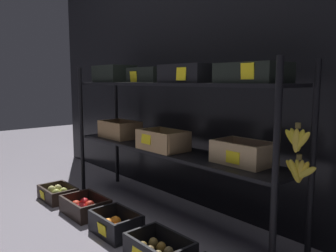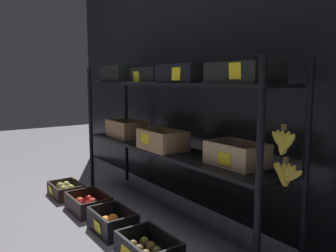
{
  "view_description": "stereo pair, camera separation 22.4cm",
  "coord_description": "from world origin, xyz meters",
  "px_view_note": "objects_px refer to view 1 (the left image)",
  "views": [
    {
      "loc": [
        1.68,
        -1.46,
        0.93
      ],
      "look_at": [
        0.0,
        0.0,
        0.63
      ],
      "focal_mm": 36.0,
      "sensor_mm": 36.0,
      "label": 1
    },
    {
      "loc": [
        1.81,
        -1.28,
        0.93
      ],
      "look_at": [
        0.0,
        0.0,
        0.63
      ],
      "focal_mm": 36.0,
      "sensor_mm": 36.0,
      "label": 2
    }
  ],
  "objects_px": {
    "crate_ground_orange": "(116,225)",
    "display_rack": "(169,112)",
    "crate_ground_kiwi": "(159,252)",
    "crate_ground_apple_red": "(85,207)",
    "crate_ground_pear": "(58,194)"
  },
  "relations": [
    {
      "from": "crate_ground_apple_red",
      "to": "crate_ground_kiwi",
      "type": "bearing_deg",
      "value": -0.31
    },
    {
      "from": "crate_ground_apple_red",
      "to": "crate_ground_orange",
      "type": "relative_size",
      "value": 1.09
    },
    {
      "from": "crate_ground_orange",
      "to": "crate_ground_kiwi",
      "type": "height_order",
      "value": "crate_ground_orange"
    },
    {
      "from": "display_rack",
      "to": "crate_ground_apple_red",
      "type": "height_order",
      "value": "display_rack"
    },
    {
      "from": "crate_ground_apple_red",
      "to": "crate_ground_kiwi",
      "type": "distance_m",
      "value": 0.82
    },
    {
      "from": "crate_ground_pear",
      "to": "crate_ground_kiwi",
      "type": "distance_m",
      "value": 1.22
    },
    {
      "from": "display_rack",
      "to": "crate_ground_orange",
      "type": "bearing_deg",
      "value": -91.36
    },
    {
      "from": "crate_ground_pear",
      "to": "crate_ground_apple_red",
      "type": "bearing_deg",
      "value": 4.22
    },
    {
      "from": "display_rack",
      "to": "crate_ground_kiwi",
      "type": "relative_size",
      "value": 5.72
    },
    {
      "from": "crate_ground_orange",
      "to": "display_rack",
      "type": "bearing_deg",
      "value": 88.64
    },
    {
      "from": "crate_ground_pear",
      "to": "crate_ground_kiwi",
      "type": "bearing_deg",
      "value": 1.19
    },
    {
      "from": "display_rack",
      "to": "crate_ground_kiwi",
      "type": "height_order",
      "value": "display_rack"
    },
    {
      "from": "crate_ground_orange",
      "to": "crate_ground_kiwi",
      "type": "xyz_separation_m",
      "value": [
        0.42,
        0.0,
        -0.0
      ]
    },
    {
      "from": "crate_ground_kiwi",
      "to": "crate_ground_apple_red",
      "type": "bearing_deg",
      "value": 179.69
    },
    {
      "from": "display_rack",
      "to": "crate_ground_pear",
      "type": "distance_m",
      "value": 1.15
    }
  ]
}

